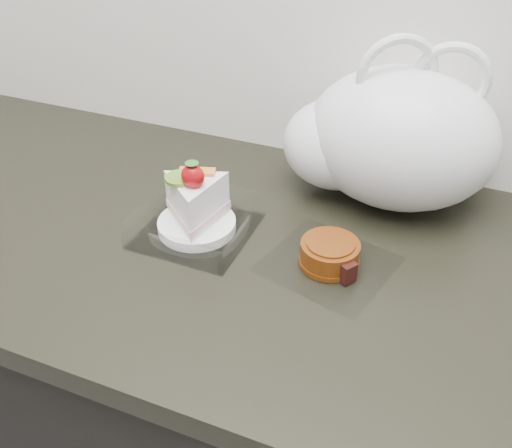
% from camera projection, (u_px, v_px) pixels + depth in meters
% --- Properties ---
extents(counter, '(2.04, 0.64, 0.90)m').
position_uv_depth(counter, '(275.00, 425.00, 1.14)').
color(counter, black).
rests_on(counter, ground).
extents(cake_tray, '(0.17, 0.17, 0.13)m').
position_uv_depth(cake_tray, '(196.00, 213.00, 0.90)').
color(cake_tray, white).
rests_on(cake_tray, counter).
extents(mooncake_wrap, '(0.21, 0.20, 0.04)m').
position_uv_depth(mooncake_wrap, '(330.00, 256.00, 0.84)').
color(mooncake_wrap, white).
rests_on(mooncake_wrap, counter).
extents(plastic_bag, '(0.40, 0.33, 0.29)m').
position_uv_depth(plastic_bag, '(388.00, 139.00, 0.94)').
color(plastic_bag, white).
rests_on(plastic_bag, counter).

